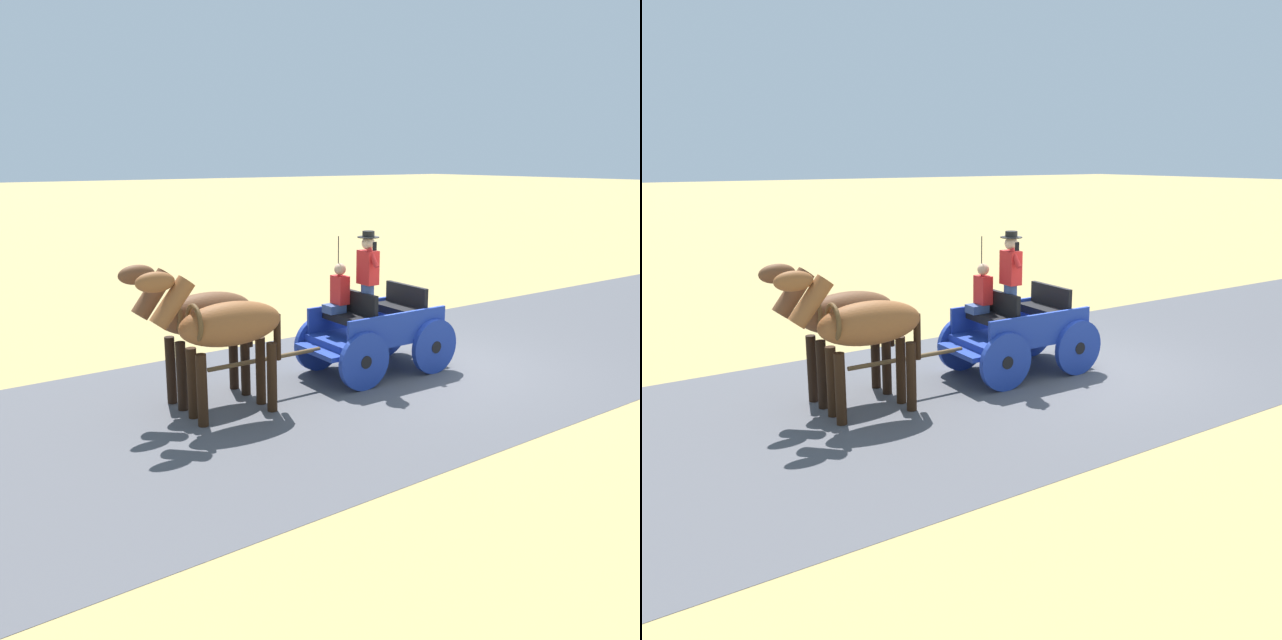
{
  "view_description": "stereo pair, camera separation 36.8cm",
  "coord_description": "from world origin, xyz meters",
  "views": [
    {
      "loc": [
        -8.26,
        8.32,
        3.68
      ],
      "look_at": [
        0.35,
        2.16,
        1.1
      ],
      "focal_mm": 37.77,
      "sensor_mm": 36.0,
      "label": 1
    },
    {
      "loc": [
        -8.47,
        8.01,
        3.68
      ],
      "look_at": [
        0.35,
        2.16,
        1.1
      ],
      "focal_mm": 37.77,
      "sensor_mm": 36.0,
      "label": 2
    }
  ],
  "objects": [
    {
      "name": "ground_plane",
      "position": [
        0.0,
        0.0,
        0.0
      ],
      "size": [
        200.0,
        200.0,
        0.0
      ],
      "primitive_type": "plane",
      "color": "tan"
    },
    {
      "name": "road_surface",
      "position": [
        0.0,
        0.0,
        0.0
      ],
      "size": [
        6.25,
        160.0,
        0.01
      ],
      "primitive_type": "cube",
      "color": "#4C4C51",
      "rests_on": "ground"
    },
    {
      "name": "horse_drawn_carriage",
      "position": [
        0.35,
        1.04,
        0.82
      ],
      "size": [
        1.45,
        4.51,
        2.5
      ],
      "color": "#1E3899",
      "rests_on": "ground"
    },
    {
      "name": "horse_near_side",
      "position": [
        0.01,
        4.08,
        1.32
      ],
      "size": [
        0.66,
        2.13,
        2.21
      ],
      "color": "brown",
      "rests_on": "ground"
    },
    {
      "name": "horse_off_side",
      "position": [
        0.8,
        4.07,
        1.32
      ],
      "size": [
        0.61,
        2.13,
        2.21
      ],
      "color": "brown",
      "rests_on": "ground"
    }
  ]
}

